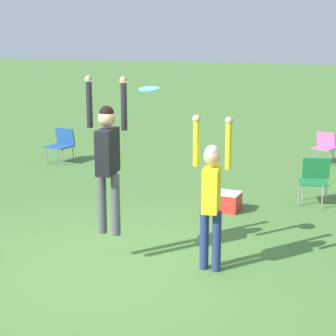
# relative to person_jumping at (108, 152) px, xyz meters

# --- Properties ---
(ground_plane) EXTENTS (120.00, 120.00, 0.00)m
(ground_plane) POSITION_rel_person_jumping_xyz_m (0.10, -0.17, -1.55)
(ground_plane) COLOR #4C7A38
(person_jumping) EXTENTS (0.62, 0.50, 2.16)m
(person_jumping) POSITION_rel_person_jumping_xyz_m (0.00, 0.00, 0.00)
(person_jumping) COLOR #4C4C51
(person_jumping) RESTS_ON ground_plane
(person_defending) EXTENTS (0.54, 0.42, 2.08)m
(person_defending) POSITION_rel_person_jumping_xyz_m (1.38, 0.27, -0.45)
(person_defending) COLOR navy
(person_defending) RESTS_ON ground_plane
(frisbee) EXTENTS (0.27, 0.27, 0.05)m
(frisbee) POSITION_rel_person_jumping_xyz_m (0.52, 0.21, 0.84)
(frisbee) COLOR #2D9EDB
(camping_chair_1) EXTENTS (0.63, 0.68, 0.85)m
(camping_chair_1) POSITION_rel_person_jumping_xyz_m (2.09, 3.99, -1.04)
(camping_chair_1) COLOR gray
(camping_chair_1) RESTS_ON ground_plane
(camping_chair_3) EXTENTS (0.61, 0.65, 0.82)m
(camping_chair_3) POSITION_rel_person_jumping_xyz_m (-4.28, 5.08, -1.06)
(camping_chair_3) COLOR gray
(camping_chair_3) RESTS_ON ground_plane
(camping_chair_4) EXTENTS (0.59, 0.63, 0.76)m
(camping_chair_4) POSITION_rel_person_jumping_xyz_m (1.72, 7.59, -1.09)
(camping_chair_4) COLOR gray
(camping_chair_4) RESTS_ON ground_plane
(cooler_box) EXTENTS (0.42, 0.40, 0.34)m
(cooler_box) POSITION_rel_person_jumping_xyz_m (0.78, 2.87, -1.37)
(cooler_box) COLOR red
(cooler_box) RESTS_ON ground_plane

